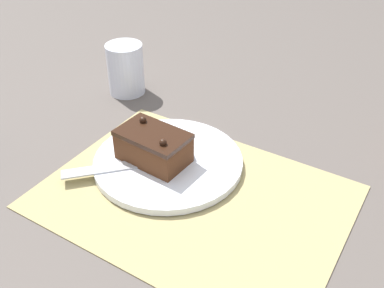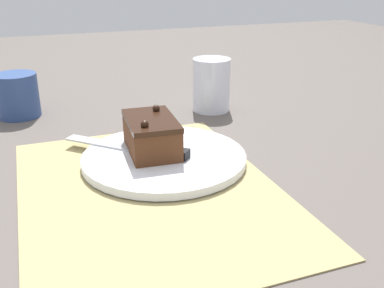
{
  "view_description": "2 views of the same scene",
  "coord_description": "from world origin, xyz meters",
  "views": [
    {
      "loc": [
        -0.27,
        0.45,
        0.47
      ],
      "look_at": [
        0.05,
        -0.08,
        0.04
      ],
      "focal_mm": 42.0,
      "sensor_mm": 36.0,
      "label": 1
    },
    {
      "loc": [
        -0.53,
        0.14,
        0.29
      ],
      "look_at": [
        0.04,
        -0.08,
        0.04
      ],
      "focal_mm": 42.0,
      "sensor_mm": 36.0,
      "label": 2
    }
  ],
  "objects": [
    {
      "name": "placemat_woven",
      "position": [
        0.0,
        0.0,
        0.0
      ],
      "size": [
        0.46,
        0.34,
        0.0
      ],
      "primitive_type": "cube",
      "color": "tan",
      "rests_on": "ground_plane"
    },
    {
      "name": "coffee_mug",
      "position": [
        0.4,
        0.16,
        0.04
      ],
      "size": [
        0.09,
        0.08,
        0.09
      ],
      "color": "navy",
      "rests_on": "ground_plane"
    },
    {
      "name": "serving_knife",
      "position": [
        0.1,
        -0.02,
        0.02
      ],
      "size": [
        0.17,
        0.17,
        0.01
      ],
      "rotation": [
        0.0,
        0.0,
        5.51
      ],
      "color": "black",
      "rests_on": "cake_plate"
    },
    {
      "name": "drinking_glass",
      "position": [
        0.3,
        -0.22,
        0.05
      ],
      "size": [
        0.08,
        0.08,
        0.11
      ],
      "color": "white",
      "rests_on": "ground_plane"
    },
    {
      "name": "chocolate_cake",
      "position": [
        0.1,
        -0.03,
        0.04
      ],
      "size": [
        0.12,
        0.08,
        0.06
      ],
      "rotation": [
        0.0,
        0.0,
        -0.07
      ],
      "color": "#512D19",
      "rests_on": "cake_plate"
    },
    {
      "name": "ground_plane",
      "position": [
        0.0,
        0.0,
        0.0
      ],
      "size": [
        3.0,
        3.0,
        0.0
      ],
      "primitive_type": "plane",
      "color": "#544C47"
    },
    {
      "name": "cake_plate",
      "position": [
        0.08,
        -0.05,
        0.01
      ],
      "size": [
        0.25,
        0.25,
        0.01
      ],
      "color": "white",
      "rests_on": "placemat_woven"
    }
  ]
}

